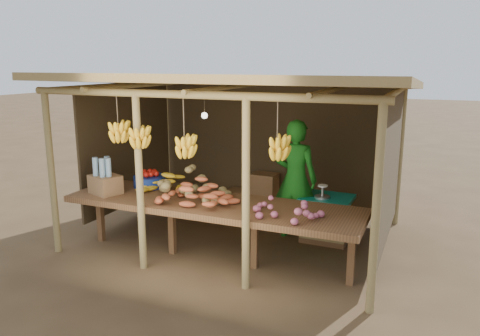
% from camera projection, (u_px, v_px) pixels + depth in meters
% --- Properties ---
extents(ground, '(60.00, 60.00, 0.00)m').
position_uv_depth(ground, '(240.00, 236.00, 7.03)').
color(ground, brown).
rests_on(ground, ground).
extents(stall_structure, '(4.70, 3.50, 2.43)m').
position_uv_depth(stall_structure, '(239.00, 109.00, 6.56)').
color(stall_structure, '#96814D').
rests_on(stall_structure, ground).
extents(counter, '(3.90, 1.05, 0.80)m').
position_uv_depth(counter, '(211.00, 206.00, 6.02)').
color(counter, brown).
rests_on(counter, ground).
extents(potato_heap, '(1.13, 0.75, 0.37)m').
position_uv_depth(potato_heap, '(186.00, 183.00, 6.21)').
color(potato_heap, olive).
rests_on(potato_heap, counter).
extents(sweet_potato_heap, '(0.91, 0.55, 0.35)m').
position_uv_depth(sweet_potato_heap, '(194.00, 191.00, 5.84)').
color(sweet_potato_heap, '#C25932').
rests_on(sweet_potato_heap, counter).
extents(onion_heap, '(0.95, 0.75, 0.36)m').
position_uv_depth(onion_heap, '(284.00, 202.00, 5.37)').
color(onion_heap, '#BA5A74').
rests_on(onion_heap, counter).
extents(banana_pile, '(0.74, 0.54, 0.35)m').
position_uv_depth(banana_pile, '(164.00, 180.00, 6.44)').
color(banana_pile, yellow).
rests_on(banana_pile, counter).
extents(tomato_basin, '(0.46, 0.46, 0.24)m').
position_uv_depth(tomato_basin, '(150.00, 180.00, 6.72)').
color(tomato_basin, navy).
rests_on(tomato_basin, counter).
extents(bottle_box, '(0.49, 0.44, 0.51)m').
position_uv_depth(bottle_box, '(105.00, 180.00, 6.36)').
color(bottle_box, olive).
rests_on(bottle_box, counter).
extents(vendor, '(0.67, 0.47, 1.77)m').
position_uv_depth(vendor, '(295.00, 179.00, 6.82)').
color(vendor, '#186E1A').
rests_on(vendor, ground).
extents(tarp_crate, '(0.74, 0.64, 0.86)m').
position_uv_depth(tarp_crate, '(326.00, 217.00, 6.81)').
color(tarp_crate, brown).
rests_on(tarp_crate, ground).
extents(carton_stack, '(0.90, 0.35, 0.68)m').
position_uv_depth(carton_stack, '(256.00, 195.00, 8.12)').
color(carton_stack, olive).
rests_on(carton_stack, ground).
extents(burlap_sacks, '(0.86, 0.45, 0.61)m').
position_uv_depth(burlap_sacks, '(186.00, 196.00, 8.22)').
color(burlap_sacks, '#493922').
rests_on(burlap_sacks, ground).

